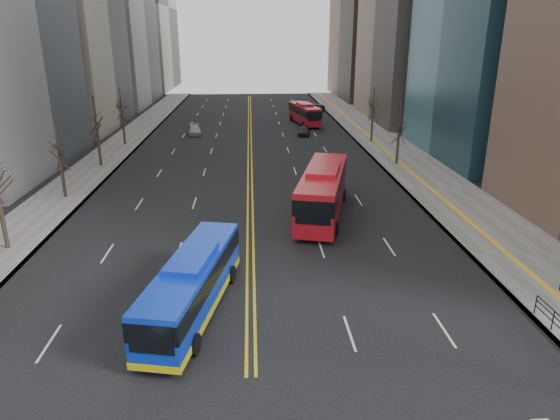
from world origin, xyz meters
name	(u,v)px	position (x,y,z in m)	size (l,w,h in m)	color
sidewalk_right	(397,153)	(17.50, 45.00, 0.07)	(7.00, 130.00, 0.15)	gray
sidewalk_left	(107,157)	(-16.50, 45.00, 0.07)	(5.00, 130.00, 0.15)	gray
centerline	(250,139)	(0.00, 55.00, 0.01)	(0.55, 100.00, 0.01)	gold
street_trees	(172,132)	(-7.18, 34.55, 4.87)	(35.20, 47.20, 7.60)	#33251F
blue_bus	(193,283)	(-2.88, 10.35, 1.67)	(4.44, 11.05, 3.18)	#0C30C0
red_bus_near	(323,189)	(5.67, 24.44, 2.15)	(5.76, 12.63, 3.87)	red
red_bus_far	(305,112)	(8.66, 66.49, 1.85)	(4.30, 10.65, 3.32)	red
car_dark_mid	(304,130)	(7.64, 57.43, 0.67)	(1.58, 3.92, 1.33)	black
car_silver	(194,130)	(-7.83, 58.80, 0.64)	(1.78, 4.38, 1.27)	#939297
car_dark_far	(317,108)	(12.43, 80.20, 0.62)	(2.05, 4.45, 1.24)	black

